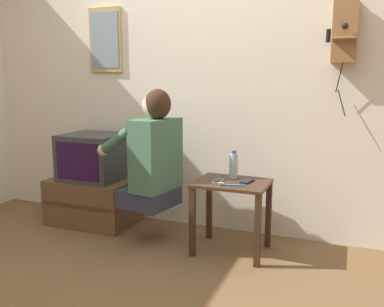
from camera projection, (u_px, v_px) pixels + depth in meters
ground_plane at (126, 290)px, 2.45m from camera, size 14.00×14.00×0.00m
wall_back at (199, 77)px, 3.36m from camera, size 6.80×0.05×2.55m
side_table at (232, 197)px, 2.95m from camera, size 0.52×0.42×0.53m
person at (153, 155)px, 3.08m from camera, size 0.59×0.50×0.90m
tv_stand at (93, 201)px, 3.59m from camera, size 0.73×0.47×0.40m
television at (93, 157)px, 3.52m from camera, size 0.50×0.46×0.40m
wall_phone_antique at (345, 31)px, 2.82m from camera, size 0.21×0.18×0.84m
framed_picture at (105, 40)px, 3.59m from camera, size 0.32×0.03×0.56m
cell_phone_held at (218, 181)px, 2.91m from camera, size 0.07×0.13×0.01m
cell_phone_spare at (247, 181)px, 2.91m from camera, size 0.09×0.13×0.01m
water_bottle at (234, 166)px, 3.00m from camera, size 0.06×0.06×0.21m
toothbrush at (231, 185)px, 2.81m from camera, size 0.17×0.06×0.02m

